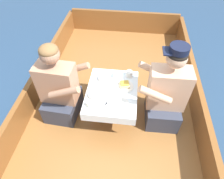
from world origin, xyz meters
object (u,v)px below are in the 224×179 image
object	(u,v)px
sandwich	(125,84)
coffee_cup_port	(129,74)
coffee_cup_starboard	(116,75)
tin_can	(89,104)
person_port	(60,90)
person_starboard	(166,95)

from	to	relation	value
sandwich	coffee_cup_port	size ratio (longest dim) A/B	1.18
coffee_cup_starboard	tin_can	distance (m)	0.51
coffee_cup_port	person_port	bearing A→B (deg)	-157.60
person_starboard	tin_can	bearing A→B (deg)	15.17
person_port	coffee_cup_starboard	distance (m)	0.66
coffee_cup_port	coffee_cup_starboard	world-z (taller)	coffee_cup_port
person_port	tin_can	bearing A→B (deg)	-22.67
person_starboard	tin_can	size ratio (longest dim) A/B	15.16
person_port	tin_can	xyz separation A→B (m)	(0.37, -0.18, 0.04)
person_port	coffee_cup_starboard	size ratio (longest dim) A/B	9.39
coffee_cup_port	coffee_cup_starboard	distance (m)	0.15
person_port	person_starboard	world-z (taller)	person_starboard
person_starboard	coffee_cup_port	xyz separation A→B (m)	(-0.40, 0.26, 0.03)
tin_can	person_starboard	bearing A→B (deg)	16.46
sandwich	person_starboard	bearing A→B (deg)	-10.38
person_starboard	coffee_cup_port	size ratio (longest dim) A/B	9.51
person_starboard	person_port	bearing A→B (deg)	1.01
coffee_cup_starboard	tin_can	size ratio (longest dim) A/B	1.52
sandwich	tin_can	xyz separation A→B (m)	(-0.33, -0.31, -0.00)
person_starboard	coffee_cup_port	bearing A→B (deg)	-34.22
person_port	tin_can	distance (m)	0.42
coffee_cup_starboard	coffee_cup_port	bearing A→B (deg)	11.97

